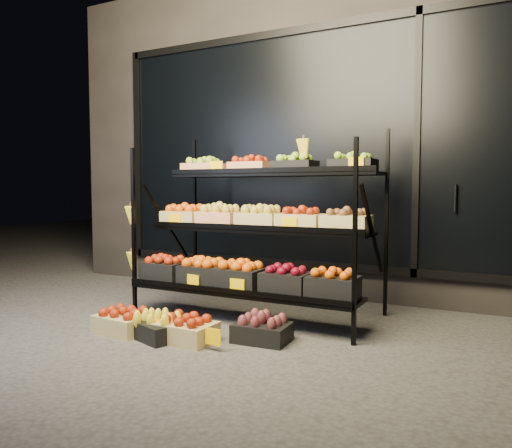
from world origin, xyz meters
The scene contains 9 objects.
ground centered at (0.00, 0.00, 0.00)m, with size 24.00×24.00×0.00m, color #514F4C.
building centered at (0.00, 2.59, 1.75)m, with size 6.00×2.08×3.50m.
display_rack centered at (-0.01, 0.60, 0.79)m, with size 2.18×1.02×1.69m.
tag_floor_a centered at (-0.32, -0.40, 0.06)m, with size 0.13×0.01×0.12m, color #F5BD00.
tag_floor_b centered at (0.19, -0.40, 0.06)m, with size 0.13×0.01×0.12m, color #F5BD00.
floor_crate_left centered at (-0.68, -0.35, 0.10)m, with size 0.44×0.34×0.21m.
floor_crate_midleft centered at (-0.33, -0.36, 0.09)m, with size 0.46×0.40×0.20m.
floor_crate_midright centered at (-0.10, -0.31, 0.10)m, with size 0.42×0.32×0.21m.
floor_crate_right centered at (0.40, -0.05, 0.09)m, with size 0.42×0.32×0.20m.
Camera 1 is at (2.04, -3.29, 1.13)m, focal length 35.00 mm.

